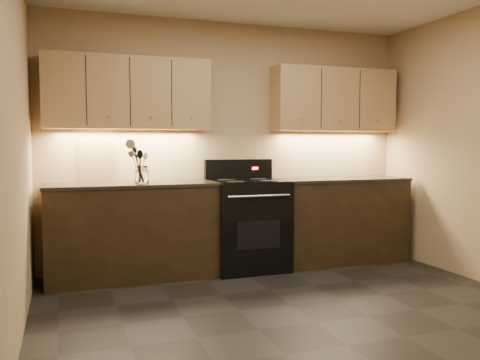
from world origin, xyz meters
The scene contains 16 objects.
floor centered at (0.00, 0.00, 0.00)m, with size 4.00×4.00×0.00m, color black.
wall_back centered at (0.00, 2.00, 1.30)m, with size 4.00×0.04×2.60m, color tan.
wall_left centered at (-2.00, 0.00, 1.30)m, with size 0.04×4.00×2.60m, color tan.
counter_left centered at (-1.10, 1.70, 0.47)m, with size 1.62×0.62×0.93m.
counter_right centered at (1.18, 1.70, 0.47)m, with size 1.46×0.62×0.93m.
stove centered at (0.08, 1.68, 0.48)m, with size 0.76×0.68×1.14m.
upper_cab_left centered at (-1.10, 1.85, 1.80)m, with size 1.60×0.30×0.70m, color tan.
upper_cab_right centered at (1.18, 1.85, 1.80)m, with size 1.44×0.30×0.70m, color tan.
outlet_plate centered at (-1.30, 1.99, 1.12)m, with size 0.09×0.01×0.12m, color #B2B5BA.
utensil_crock centered at (-1.01, 1.64, 1.01)m, with size 0.15×0.15×0.17m.
cutting_board centered at (-1.41, 1.97, 1.14)m, with size 0.33×0.02×0.42m, color tan.
wooden_spoon centered at (-1.04, 1.62, 1.10)m, with size 0.06×0.06×0.30m, color tan, non-canonical shape.
black_spoon centered at (-1.02, 1.65, 1.10)m, with size 0.06×0.06×0.30m, color black, non-canonical shape.
black_turner centered at (-1.00, 1.62, 1.12)m, with size 0.08×0.08×0.35m, color black, non-canonical shape.
steel_spatula centered at (-0.99, 1.64, 1.11)m, with size 0.08×0.08×0.33m, color silver, non-canonical shape.
steel_skimmer centered at (-0.99, 1.62, 1.15)m, with size 0.09×0.09×0.40m, color silver, non-canonical shape.
Camera 1 is at (-1.71, -3.24, 1.30)m, focal length 38.00 mm.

